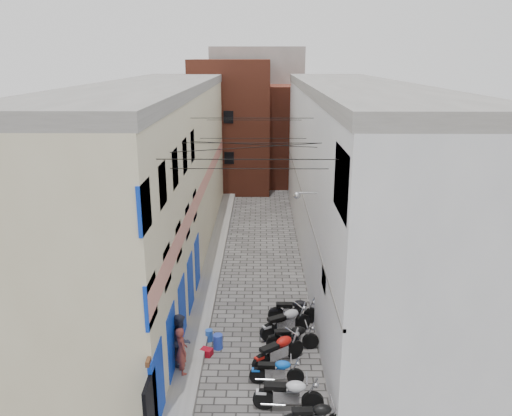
{
  "coord_description": "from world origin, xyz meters",
  "views": [
    {
      "loc": [
        0.38,
        -11.4,
        10.18
      ],
      "look_at": [
        0.13,
        12.24,
        3.0
      ],
      "focal_mm": 35.0,
      "sensor_mm": 36.0,
      "label": 1
    }
  ],
  "objects_px": {
    "motorcycle_c": "(277,370)",
    "motorcycle_g": "(294,309)",
    "motorcycle_d": "(279,349)",
    "red_crate": "(206,352)",
    "motorcycle_f": "(286,321)",
    "water_jug_near": "(218,342)",
    "person_b": "(181,339)",
    "water_jug_far": "(209,335)",
    "motorcycle_a": "(315,416)",
    "motorcycle_b": "(288,392)",
    "person_a": "(182,350)",
    "motorcycle_e": "(293,336)"
  },
  "relations": [
    {
      "from": "motorcycle_c",
      "to": "motorcycle_g",
      "type": "xyz_separation_m",
      "value": [
        0.8,
        3.89,
        0.08
      ]
    },
    {
      "from": "motorcycle_d",
      "to": "red_crate",
      "type": "xyz_separation_m",
      "value": [
        -2.54,
        0.56,
        -0.49
      ]
    },
    {
      "from": "motorcycle_g",
      "to": "motorcycle_f",
      "type": "bearing_deg",
      "value": -20.07
    },
    {
      "from": "motorcycle_c",
      "to": "water_jug_near",
      "type": "distance_m",
      "value": 2.91
    },
    {
      "from": "person_b",
      "to": "water_jug_far",
      "type": "distance_m",
      "value": 2.11
    },
    {
      "from": "motorcycle_a",
      "to": "motorcycle_g",
      "type": "distance_m",
      "value": 6.07
    },
    {
      "from": "motorcycle_b",
      "to": "motorcycle_f",
      "type": "bearing_deg",
      "value": -177.49
    },
    {
      "from": "person_a",
      "to": "water_jug_far",
      "type": "bearing_deg",
      "value": -42.22
    },
    {
      "from": "person_b",
      "to": "motorcycle_a",
      "type": "bearing_deg",
      "value": -129.33
    },
    {
      "from": "motorcycle_c",
      "to": "motorcycle_e",
      "type": "xyz_separation_m",
      "value": [
        0.63,
        1.98,
        0.04
      ]
    },
    {
      "from": "motorcycle_b",
      "to": "motorcycle_e",
      "type": "height_order",
      "value": "motorcycle_b"
    },
    {
      "from": "person_a",
      "to": "water_jug_far",
      "type": "xyz_separation_m",
      "value": [
        0.64,
        2.31,
        -0.84
      ]
    },
    {
      "from": "motorcycle_b",
      "to": "water_jug_near",
      "type": "bearing_deg",
      "value": -139.88
    },
    {
      "from": "person_b",
      "to": "motorcycle_f",
      "type": "bearing_deg",
      "value": -63.68
    },
    {
      "from": "person_a",
      "to": "red_crate",
      "type": "xyz_separation_m",
      "value": [
        0.64,
        1.36,
        -0.94
      ]
    },
    {
      "from": "water_jug_near",
      "to": "motorcycle_e",
      "type": "bearing_deg",
      "value": -0.81
    },
    {
      "from": "motorcycle_a",
      "to": "motorcycle_d",
      "type": "relative_size",
      "value": 0.89
    },
    {
      "from": "motorcycle_d",
      "to": "person_b",
      "type": "bearing_deg",
      "value": -121.78
    },
    {
      "from": "motorcycle_e",
      "to": "red_crate",
      "type": "height_order",
      "value": "motorcycle_e"
    },
    {
      "from": "motorcycle_e",
      "to": "motorcycle_g",
      "type": "height_order",
      "value": "motorcycle_g"
    },
    {
      "from": "person_b",
      "to": "motorcycle_g",
      "type": "bearing_deg",
      "value": -56.36
    },
    {
      "from": "water_jug_near",
      "to": "red_crate",
      "type": "height_order",
      "value": "water_jug_near"
    },
    {
      "from": "water_jug_near",
      "to": "water_jug_far",
      "type": "distance_m",
      "value": 0.63
    },
    {
      "from": "motorcycle_f",
      "to": "person_b",
      "type": "height_order",
      "value": "person_b"
    },
    {
      "from": "person_b",
      "to": "red_crate",
      "type": "height_order",
      "value": "person_b"
    },
    {
      "from": "motorcycle_g",
      "to": "motorcycle_a",
      "type": "bearing_deg",
      "value": 2.89
    },
    {
      "from": "motorcycle_f",
      "to": "person_b",
      "type": "relative_size",
      "value": 1.22
    },
    {
      "from": "motorcycle_a",
      "to": "motorcycle_b",
      "type": "relative_size",
      "value": 0.89
    },
    {
      "from": "motorcycle_c",
      "to": "motorcycle_f",
      "type": "height_order",
      "value": "motorcycle_f"
    },
    {
      "from": "motorcycle_d",
      "to": "person_a",
      "type": "xyz_separation_m",
      "value": [
        -3.18,
        -0.8,
        0.45
      ]
    },
    {
      "from": "motorcycle_e",
      "to": "water_jug_far",
      "type": "bearing_deg",
      "value": -105.05
    },
    {
      "from": "motorcycle_g",
      "to": "person_b",
      "type": "distance_m",
      "value": 5.09
    },
    {
      "from": "motorcycle_e",
      "to": "motorcycle_f",
      "type": "relative_size",
      "value": 0.88
    },
    {
      "from": "motorcycle_g",
      "to": "person_b",
      "type": "height_order",
      "value": "person_b"
    },
    {
      "from": "motorcycle_b",
      "to": "motorcycle_d",
      "type": "bearing_deg",
      "value": -170.48
    },
    {
      "from": "motorcycle_e",
      "to": "red_crate",
      "type": "bearing_deg",
      "value": -87.48
    },
    {
      "from": "motorcycle_d",
      "to": "motorcycle_g",
      "type": "distance_m",
      "value": 2.95
    },
    {
      "from": "motorcycle_d",
      "to": "person_a",
      "type": "height_order",
      "value": "person_a"
    },
    {
      "from": "motorcycle_d",
      "to": "motorcycle_e",
      "type": "height_order",
      "value": "motorcycle_d"
    },
    {
      "from": "water_jug_near",
      "to": "motorcycle_f",
      "type": "bearing_deg",
      "value": 19.88
    },
    {
      "from": "motorcycle_b",
      "to": "red_crate",
      "type": "xyz_separation_m",
      "value": [
        -2.75,
        2.84,
        -0.49
      ]
    },
    {
      "from": "motorcycle_d",
      "to": "person_b",
      "type": "height_order",
      "value": "person_b"
    },
    {
      "from": "motorcycle_e",
      "to": "motorcycle_f",
      "type": "distance_m",
      "value": 0.97
    },
    {
      "from": "motorcycle_a",
      "to": "water_jug_near",
      "type": "bearing_deg",
      "value": -147.24
    },
    {
      "from": "person_a",
      "to": "water_jug_near",
      "type": "height_order",
      "value": "person_a"
    },
    {
      "from": "motorcycle_c",
      "to": "motorcycle_e",
      "type": "relative_size",
      "value": 0.93
    },
    {
      "from": "water_jug_near",
      "to": "red_crate",
      "type": "distance_m",
      "value": 0.6
    },
    {
      "from": "motorcycle_c",
      "to": "water_jug_near",
      "type": "relative_size",
      "value": 3.24
    },
    {
      "from": "motorcycle_f",
      "to": "person_b",
      "type": "distance_m",
      "value": 4.24
    },
    {
      "from": "motorcycle_d",
      "to": "water_jug_near",
      "type": "distance_m",
      "value": 2.41
    }
  ]
}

